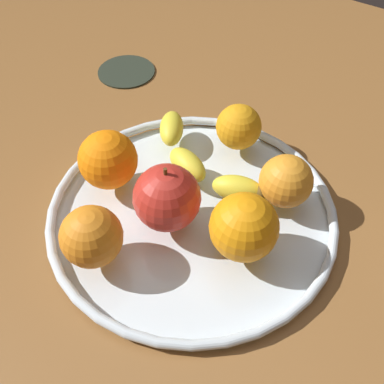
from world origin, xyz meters
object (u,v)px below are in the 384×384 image
(orange_center, at_px, (108,160))
(orange_front_left, at_px, (91,237))
(fruit_bowl, at_px, (192,212))
(ambient_coaster, at_px, (126,71))
(orange_back_left, at_px, (286,181))
(banana, at_px, (200,161))
(orange_front_right, at_px, (239,127))
(apple, at_px, (167,198))
(orange_back_right, at_px, (244,227))

(orange_center, bearing_deg, orange_front_left, -58.49)
(fruit_bowl, xyz_separation_m, ambient_coaster, (-0.27, 0.20, -0.01))
(orange_back_left, relative_size, ambient_coaster, 0.68)
(banana, xyz_separation_m, orange_center, (-0.09, -0.08, 0.02))
(fruit_bowl, height_order, orange_front_right, orange_front_right)
(fruit_bowl, xyz_separation_m, orange_back_left, (0.09, 0.08, 0.04))
(fruit_bowl, relative_size, orange_back_left, 5.47)
(ambient_coaster, bearing_deg, orange_center, -54.66)
(fruit_bowl, xyz_separation_m, banana, (-0.03, 0.06, 0.03))
(apple, distance_m, orange_front_left, 0.10)
(banana, xyz_separation_m, orange_back_left, (0.12, 0.01, 0.02))
(banana, relative_size, orange_center, 2.74)
(fruit_bowl, distance_m, orange_back_left, 0.12)
(orange_center, relative_size, orange_back_right, 0.96)
(ambient_coaster, bearing_deg, apple, -42.24)
(orange_front_right, bearing_deg, orange_back_right, -58.36)
(apple, height_order, orange_front_left, apple)
(fruit_bowl, bearing_deg, orange_back_right, -12.62)
(orange_back_right, distance_m, ambient_coaster, 0.42)
(orange_center, bearing_deg, orange_back_right, 0.41)
(fruit_bowl, bearing_deg, orange_front_right, 95.22)
(orange_back_left, relative_size, orange_back_right, 0.85)
(banana, relative_size, orange_front_right, 3.30)
(orange_front_right, bearing_deg, fruit_bowl, -84.78)
(fruit_bowl, relative_size, banana, 1.76)
(apple, relative_size, orange_center, 1.17)
(fruit_bowl, bearing_deg, orange_back_left, 40.95)
(ambient_coaster, bearing_deg, fruit_bowl, -36.70)
(orange_front_right, bearing_deg, apple, -90.67)
(apple, xyz_separation_m, orange_front_left, (-0.04, -0.09, -0.01))
(ambient_coaster, bearing_deg, banana, -30.00)
(orange_back_left, xyz_separation_m, orange_center, (-0.20, -0.10, 0.00))
(apple, height_order, orange_center, apple)
(orange_center, distance_m, orange_front_right, 0.18)
(apple, bearing_deg, orange_back_right, 7.88)
(banana, relative_size, orange_back_right, 2.64)
(ambient_coaster, bearing_deg, orange_front_right, -14.92)
(orange_back_right, xyz_separation_m, orange_front_left, (-0.13, -0.10, -0.00))
(orange_back_left, relative_size, orange_center, 0.88)
(orange_back_left, distance_m, orange_front_right, 0.12)
(orange_center, relative_size, orange_front_right, 1.20)
(orange_center, bearing_deg, fruit_bowl, 9.72)
(orange_front_right, relative_size, orange_front_left, 0.89)
(orange_front_right, distance_m, ambient_coaster, 0.27)
(banana, relative_size, ambient_coaster, 2.11)
(orange_back_right, relative_size, ambient_coaster, 0.80)
(fruit_bowl, bearing_deg, orange_center, -170.28)
(orange_back_right, bearing_deg, orange_front_right, 121.64)
(banana, height_order, orange_front_left, orange_front_left)
(orange_back_left, xyz_separation_m, orange_back_right, (-0.01, -0.09, 0.01))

